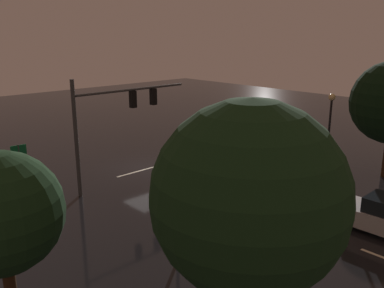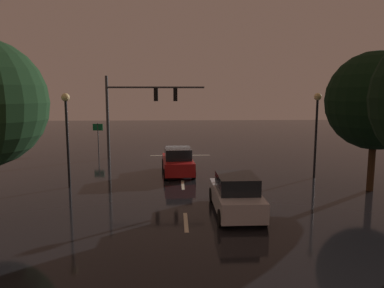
{
  "view_description": "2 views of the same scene",
  "coord_description": "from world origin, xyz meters",
  "px_view_note": "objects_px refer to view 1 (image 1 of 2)",
  "views": [
    {
      "loc": [
        15.89,
        21.38,
        8.82
      ],
      "look_at": [
        -1.15,
        3.27,
        2.09
      ],
      "focal_mm": 38.61,
      "sensor_mm": 36.0,
      "label": 1
    },
    {
      "loc": [
        0.39,
        29.76,
        5.08
      ],
      "look_at": [
        -0.77,
        4.5,
        1.55
      ],
      "focal_mm": 33.58,
      "sensor_mm": 36.0,
      "label": 2
    }
  ],
  "objects_px": {
    "route_sign": "(19,156)",
    "tree_right_near": "(249,198)",
    "street_lamp_left_kerb": "(330,118)",
    "street_lamp_right_kerb": "(177,176)",
    "traffic_signal_assembly": "(114,113)",
    "car_approaching": "(223,185)",
    "tree_right_far": "(1,213)"
  },
  "relations": [
    {
      "from": "car_approaching",
      "to": "tree_right_near",
      "type": "distance_m",
      "value": 11.83
    },
    {
      "from": "route_sign",
      "to": "tree_right_near",
      "type": "relative_size",
      "value": 0.34
    },
    {
      "from": "traffic_signal_assembly",
      "to": "street_lamp_left_kerb",
      "type": "relative_size",
      "value": 1.5
    },
    {
      "from": "route_sign",
      "to": "tree_right_far",
      "type": "height_order",
      "value": "tree_right_far"
    },
    {
      "from": "car_approaching",
      "to": "street_lamp_left_kerb",
      "type": "distance_m",
      "value": 8.89
    },
    {
      "from": "car_approaching",
      "to": "street_lamp_left_kerb",
      "type": "xyz_separation_m",
      "value": [
        -8.31,
        1.49,
        2.79
      ]
    },
    {
      "from": "traffic_signal_assembly",
      "to": "route_sign",
      "type": "relative_size",
      "value": 3.1
    },
    {
      "from": "traffic_signal_assembly",
      "to": "tree_right_near",
      "type": "xyz_separation_m",
      "value": [
        4.85,
        13.78,
        0.34
      ]
    },
    {
      "from": "route_sign",
      "to": "tree_right_near",
      "type": "distance_m",
      "value": 18.05
    },
    {
      "from": "traffic_signal_assembly",
      "to": "car_approaching",
      "type": "relative_size",
      "value": 1.72
    },
    {
      "from": "street_lamp_right_kerb",
      "to": "route_sign",
      "type": "bearing_deg",
      "value": -85.01
    },
    {
      "from": "car_approaching",
      "to": "tree_right_far",
      "type": "bearing_deg",
      "value": 12.67
    },
    {
      "from": "car_approaching",
      "to": "street_lamp_right_kerb",
      "type": "relative_size",
      "value": 0.87
    },
    {
      "from": "street_lamp_left_kerb",
      "to": "tree_right_far",
      "type": "distance_m",
      "value": 20.6
    },
    {
      "from": "traffic_signal_assembly",
      "to": "route_sign",
      "type": "xyz_separation_m",
      "value": [
        4.13,
        -4.02,
        -2.59
      ]
    },
    {
      "from": "car_approaching",
      "to": "tree_right_near",
      "type": "xyz_separation_m",
      "value": [
        7.81,
        7.98,
        3.93
      ]
    },
    {
      "from": "car_approaching",
      "to": "street_lamp_left_kerb",
      "type": "bearing_deg",
      "value": 169.82
    },
    {
      "from": "street_lamp_left_kerb",
      "to": "tree_right_near",
      "type": "height_order",
      "value": "tree_right_near"
    },
    {
      "from": "traffic_signal_assembly",
      "to": "tree_right_near",
      "type": "height_order",
      "value": "tree_right_near"
    },
    {
      "from": "traffic_signal_assembly",
      "to": "street_lamp_left_kerb",
      "type": "height_order",
      "value": "traffic_signal_assembly"
    },
    {
      "from": "route_sign",
      "to": "tree_right_near",
      "type": "bearing_deg",
      "value": 87.68
    },
    {
      "from": "traffic_signal_assembly",
      "to": "route_sign",
      "type": "bearing_deg",
      "value": -44.25
    },
    {
      "from": "tree_right_near",
      "to": "traffic_signal_assembly",
      "type": "bearing_deg",
      "value": -109.38
    },
    {
      "from": "car_approaching",
      "to": "tree_right_near",
      "type": "height_order",
      "value": "tree_right_near"
    },
    {
      "from": "car_approaching",
      "to": "street_lamp_right_kerb",
      "type": "bearing_deg",
      "value": 27.13
    },
    {
      "from": "tree_right_near",
      "to": "street_lamp_left_kerb",
      "type": "bearing_deg",
      "value": -158.07
    },
    {
      "from": "traffic_signal_assembly",
      "to": "car_approaching",
      "type": "distance_m",
      "value": 7.43
    },
    {
      "from": "street_lamp_right_kerb",
      "to": "route_sign",
      "type": "distance_m",
      "value": 13.05
    },
    {
      "from": "route_sign",
      "to": "tree_right_far",
      "type": "bearing_deg",
      "value": 67.68
    },
    {
      "from": "street_lamp_left_kerb",
      "to": "street_lamp_right_kerb",
      "type": "height_order",
      "value": "street_lamp_left_kerb"
    },
    {
      "from": "traffic_signal_assembly",
      "to": "street_lamp_right_kerb",
      "type": "bearing_deg",
      "value": 71.27
    },
    {
      "from": "street_lamp_right_kerb",
      "to": "route_sign",
      "type": "height_order",
      "value": "street_lamp_right_kerb"
    }
  ]
}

